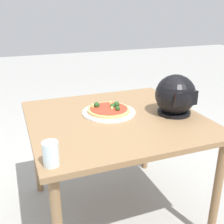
{
  "coord_description": "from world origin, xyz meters",
  "views": [
    {
      "loc": [
        0.58,
        1.46,
        1.36
      ],
      "look_at": [
        0.01,
        -0.04,
        0.74
      ],
      "focal_mm": 44.36,
      "sensor_mm": 36.0,
      "label": 1
    }
  ],
  "objects_px": {
    "dining_table": "(115,129)",
    "pizza": "(109,109)",
    "drinking_glass": "(51,154)",
    "motorcycle_helmet": "(175,96)"
  },
  "relations": [
    {
      "from": "drinking_glass",
      "to": "motorcycle_helmet",
      "type": "bearing_deg",
      "value": -158.02
    },
    {
      "from": "dining_table",
      "to": "drinking_glass",
      "type": "distance_m",
      "value": 0.63
    },
    {
      "from": "dining_table",
      "to": "drinking_glass",
      "type": "bearing_deg",
      "value": 42.12
    },
    {
      "from": "dining_table",
      "to": "pizza",
      "type": "distance_m",
      "value": 0.13
    },
    {
      "from": "dining_table",
      "to": "pizza",
      "type": "bearing_deg",
      "value": -79.94
    },
    {
      "from": "motorcycle_helmet",
      "to": "drinking_glass",
      "type": "relative_size",
      "value": 2.28
    },
    {
      "from": "dining_table",
      "to": "motorcycle_helmet",
      "type": "height_order",
      "value": "motorcycle_helmet"
    },
    {
      "from": "motorcycle_helmet",
      "to": "pizza",
      "type": "bearing_deg",
      "value": -22.69
    },
    {
      "from": "motorcycle_helmet",
      "to": "drinking_glass",
      "type": "xyz_separation_m",
      "value": [
        0.82,
        0.33,
        -0.06
      ]
    },
    {
      "from": "pizza",
      "to": "motorcycle_helmet",
      "type": "distance_m",
      "value": 0.42
    }
  ]
}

